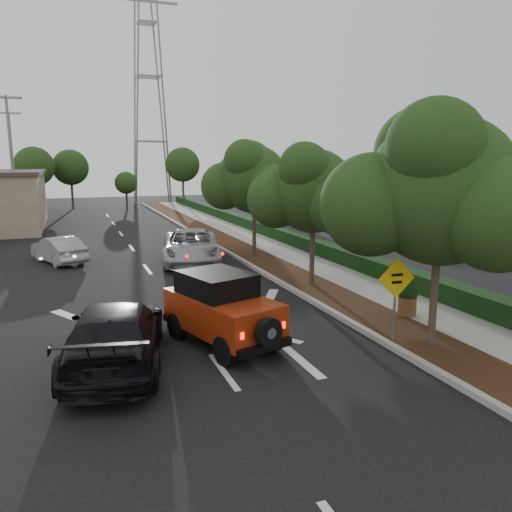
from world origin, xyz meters
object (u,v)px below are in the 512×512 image
red_jeep (219,308)px  speed_hump_sign (396,289)px  silver_suv_ahead (191,247)px  black_suv_oncoming (116,334)px

red_jeep → speed_hump_sign: size_ratio=1.76×
speed_hump_sign → silver_suv_ahead: bearing=106.6°
silver_suv_ahead → speed_hump_sign: speed_hump_sign is taller
red_jeep → speed_hump_sign: bearing=-40.3°
red_jeep → black_suv_oncoming: (-2.77, -0.57, -0.21)m
speed_hump_sign → red_jeep: bearing=162.5°
black_suv_oncoming → speed_hump_sign: size_ratio=2.38×
speed_hump_sign → black_suv_oncoming: bearing=175.2°
red_jeep → speed_hump_sign: 4.75m
silver_suv_ahead → black_suv_oncoming: (-4.56, -11.44, -0.02)m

